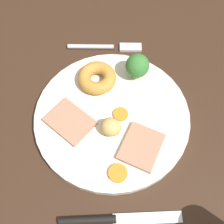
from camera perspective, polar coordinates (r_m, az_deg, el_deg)
dining_table at (r=52.51cm, az=-2.03°, el=-4.34°), size 120.00×84.00×3.60cm
dinner_plate at (r=51.21cm, az=0.00°, el=-0.92°), size 27.45×27.45×1.40cm
meat_slice_main at (r=47.84cm, az=5.80°, el=-6.86°), size 9.07×8.53×0.80cm
meat_slice_under at (r=50.06cm, az=-8.39°, el=-1.87°), size 9.39×9.57×0.80cm
yorkshire_pudding at (r=53.39cm, az=-3.00°, el=6.78°), size 7.11×7.11×2.40cm
roast_potato_left at (r=47.77cm, az=-0.25°, el=-2.99°), size 4.40×4.58×3.11cm
carrot_coin_front at (r=50.42cm, az=1.72°, el=-0.43°), size 2.64×2.64×0.44cm
carrot_coin_back at (r=46.27cm, az=1.16°, el=-12.02°), size 3.05×3.05×0.54cm
broccoli_floret at (r=52.99cm, az=5.05°, el=9.08°), size 4.37×4.37×5.21cm
fork at (r=60.94cm, az=-0.96°, el=12.78°), size 2.12×15.28×0.90cm
knife at (r=45.99cm, az=-0.44°, el=-20.55°), size 1.99×18.53×1.20cm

